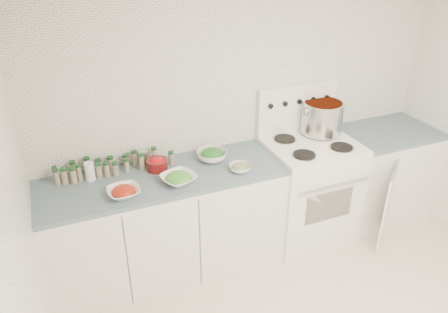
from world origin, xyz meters
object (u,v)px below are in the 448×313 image
stove (307,187)px  stock_pot (322,116)px  bowl_snowpea (179,178)px  bowl_tomato (123,192)px

stove → stock_pot: size_ratio=3.57×
stove → bowl_snowpea: (-1.22, -0.13, 0.44)m
stove → bowl_tomato: 1.69m
stock_pot → bowl_snowpea: (-1.40, -0.28, -0.16)m
stock_pot → bowl_tomato: stock_pot is taller
bowl_tomato → bowl_snowpea: size_ratio=0.77×
stock_pot → bowl_tomato: size_ratio=1.60×
stove → stock_pot: (0.18, 0.15, 0.60)m
stock_pot → stove: bearing=-141.0°
bowl_tomato → stock_pot: bearing=9.3°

